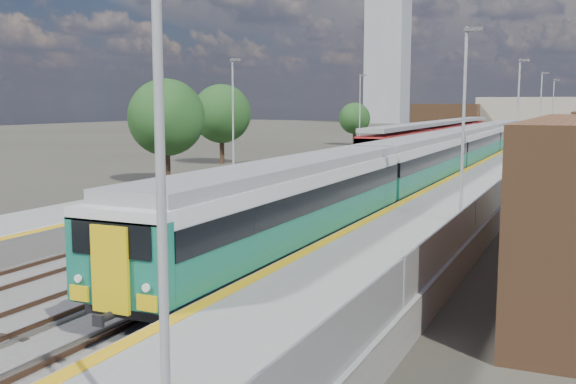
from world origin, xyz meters
The scene contains 11 objects.
ground centered at (0.00, 50.00, 0.00)m, with size 320.00×320.00×0.00m, color #47443A.
ballast_bed centered at (-2.25, 52.50, 0.03)m, with size 10.50×155.00×0.06m, color #565451.
tracks centered at (-1.65, 54.18, 0.11)m, with size 8.96×160.00×0.17m.
platform_right centered at (5.28, 52.49, 0.54)m, with size 4.70×155.00×8.52m.
platform_left centered at (-9.05, 52.49, 0.52)m, with size 4.30×155.00×8.52m.
buildings centered at (-18.12, 138.60, 10.70)m, with size 72.00×185.50×40.00m.
green_train centered at (1.50, 45.40, 2.12)m, with size 2.74×76.24×3.01m.
red_train centered at (-5.50, 76.40, 2.05)m, with size 2.75×55.84×3.47m.
tree_a centered at (-16.48, 35.58, 4.67)m, with size 5.47×5.47×7.41m.
tree_b centered at (-20.67, 50.65, 4.70)m, with size 5.51×5.51×7.46m.
tree_c centered at (-18.78, 83.65, 3.64)m, with size 4.27×4.27×5.79m.
Camera 1 is at (11.19, -4.51, 5.63)m, focal length 42.00 mm.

